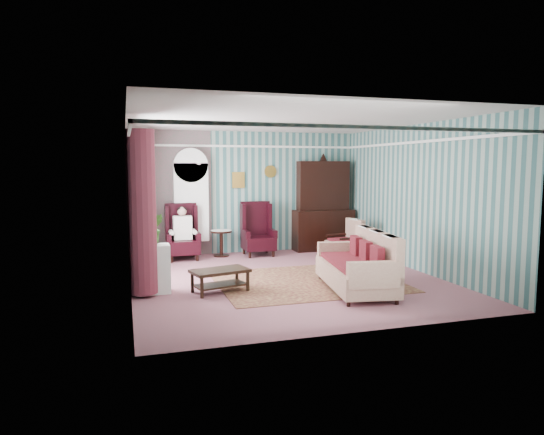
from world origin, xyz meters
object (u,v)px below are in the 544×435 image
object	(u,v)px
dresser_hutch	(324,203)
round_side_table	(221,243)
bookcase	(191,208)
wingback_left	(183,232)
nest_table	(380,250)
sofa	(355,263)
plant_stand	(153,269)
wingback_right	(258,229)
floral_armchair	(345,238)
coffee_table	(220,281)
seated_woman	(183,233)

from	to	relation	value
dresser_hutch	round_side_table	world-z (taller)	dresser_hutch
dresser_hutch	bookcase	bearing A→B (deg)	177.89
wingback_left	nest_table	distance (m)	4.37
sofa	plant_stand	bearing A→B (deg)	85.21
dresser_hutch	wingback_left	distance (m)	3.55
nest_table	wingback_right	bearing A→B (deg)	146.25
floral_armchair	wingback_left	bearing A→B (deg)	69.18
bookcase	plant_stand	distance (m)	3.39
round_side_table	nest_table	distance (m)	3.60
coffee_table	floral_armchair	bearing A→B (deg)	32.44
wingback_right	floral_armchair	distance (m)	2.00
wingback_right	sofa	bearing A→B (deg)	-78.83
dresser_hutch	coffee_table	world-z (taller)	dresser_hutch
wingback_left	plant_stand	distance (m)	2.87
coffee_table	plant_stand	bearing A→B (deg)	166.51
bookcase	coffee_table	size ratio (longest dim) A/B	2.41
dresser_hutch	seated_woman	xyz separation A→B (m)	(-3.50, -0.27, -0.59)
bookcase	round_side_table	size ratio (longest dim) A/B	3.73
wingback_right	seated_woman	distance (m)	1.75
wingback_left	wingback_right	size ratio (longest dim) A/B	1.00
wingback_left	bookcase	bearing A→B (deg)	57.34
round_side_table	coffee_table	size ratio (longest dim) A/B	0.65
dresser_hutch	round_side_table	size ratio (longest dim) A/B	3.93
dresser_hutch	coffee_table	bearing A→B (deg)	-134.64
dresser_hutch	nest_table	world-z (taller)	dresser_hutch
plant_stand	sofa	size ratio (longest dim) A/B	0.39
dresser_hutch	floral_armchair	bearing A→B (deg)	-90.00
seated_woman	bookcase	bearing A→B (deg)	57.34
wingback_left	coffee_table	xyz separation A→B (m)	(0.27, -3.01, -0.43)
nest_table	round_side_table	bearing A→B (deg)	151.80
plant_stand	floral_armchair	size ratio (longest dim) A/B	0.85
dresser_hutch	floral_armchair	distance (m)	1.41
wingback_left	plant_stand	xyz separation A→B (m)	(-0.80, -2.75, -0.22)
dresser_hutch	wingback_left	bearing A→B (deg)	-175.59
wingback_left	sofa	distance (m)	4.33
wingback_left	floral_armchair	distance (m)	3.63
round_side_table	coffee_table	world-z (taller)	round_side_table
plant_stand	round_side_table	bearing A→B (deg)	59.62
seated_woman	round_side_table	bearing A→B (deg)	9.46
wingback_right	floral_armchair	world-z (taller)	wingback_right
wingback_right	floral_armchair	bearing A→B (deg)	-28.50
coffee_table	sofa	bearing A→B (deg)	-14.30
bookcase	wingback_left	bearing A→B (deg)	-122.66
bookcase	seated_woman	size ratio (longest dim) A/B	1.90
plant_stand	sofa	world-z (taller)	sofa
round_side_table	sofa	size ratio (longest dim) A/B	0.30
plant_stand	dresser_hutch	bearing A→B (deg)	35.08
round_side_table	bookcase	bearing A→B (deg)	159.73
wingback_right	plant_stand	distance (m)	3.76
wingback_left	seated_woman	world-z (taller)	wingback_left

